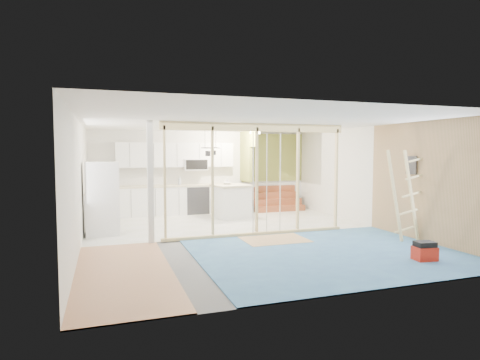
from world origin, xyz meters
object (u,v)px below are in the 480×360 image
object	(u,v)px
ladder	(405,196)
fridge	(102,199)
island	(231,201)
toolbox	(425,252)

from	to	relation	value
ladder	fridge	bearing A→B (deg)	156.61
island	toolbox	bearing A→B (deg)	-79.34
island	ladder	distance (m)	4.96
fridge	toolbox	size ratio (longest dim) A/B	4.21
fridge	toolbox	world-z (taller)	fridge
fridge	toolbox	bearing A→B (deg)	-39.96
fridge	island	size ratio (longest dim) A/B	1.50
fridge	toolbox	distance (m)	6.90
fridge	ladder	xyz separation A→B (m)	(6.15, -2.86, 0.15)
island	fridge	bearing A→B (deg)	-167.17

